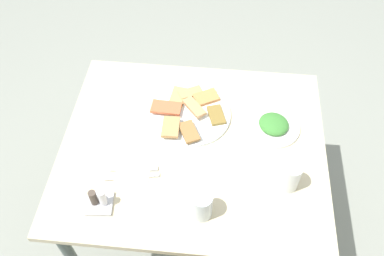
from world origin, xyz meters
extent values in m
plane|color=gray|center=(0.00, 0.00, 0.00)|extent=(6.00, 6.00, 0.00)
cube|color=beige|center=(0.00, 0.00, 0.72)|extent=(1.02, 0.86, 0.02)
cylinder|color=#46534E|center=(-0.45, -0.37, 0.35)|extent=(0.04, 0.04, 0.70)
cylinder|color=#46534E|center=(0.45, -0.37, 0.35)|extent=(0.04, 0.04, 0.70)
cylinder|color=white|center=(0.02, -0.15, 0.73)|extent=(0.33, 0.33, 0.01)
cube|color=tan|center=(0.01, -0.16, 0.77)|extent=(0.10, 0.11, 0.01)
cube|color=#D9673F|center=(0.12, -0.15, 0.76)|extent=(0.12, 0.07, 0.01)
cube|color=#9E703E|center=(0.02, -0.04, 0.76)|extent=(0.10, 0.12, 0.01)
cube|color=tan|center=(0.04, -0.25, 0.75)|extent=(0.11, 0.09, 0.01)
cube|color=tan|center=(0.09, -0.05, 0.76)|extent=(0.07, 0.10, 0.01)
cube|color=#D78A4B|center=(-0.03, -0.23, 0.75)|extent=(0.12, 0.11, 0.02)
cube|color=olive|center=(-0.08, -0.14, 0.75)|extent=(0.09, 0.11, 0.01)
cube|color=tan|center=(0.09, -0.22, 0.75)|extent=(0.07, 0.12, 0.01)
cylinder|color=white|center=(-0.31, -0.12, 0.73)|extent=(0.21, 0.21, 0.01)
ellipsoid|color=#3E8435|center=(-0.31, -0.12, 0.75)|extent=(0.16, 0.16, 0.04)
cylinder|color=silver|center=(-0.35, 0.15, 0.79)|extent=(0.07, 0.07, 0.12)
cylinder|color=silver|center=(-0.06, 0.28, 0.79)|extent=(0.07, 0.07, 0.11)
cube|color=white|center=(0.21, 0.15, 0.73)|extent=(0.12, 0.12, 0.00)
cube|color=silver|center=(0.21, 0.13, 0.73)|extent=(0.18, 0.04, 0.00)
cube|color=silver|center=(0.21, 0.17, 0.73)|extent=(0.20, 0.05, 0.00)
cube|color=#B2B2B7|center=(0.30, 0.29, 0.73)|extent=(0.10, 0.10, 0.01)
cylinder|color=white|center=(0.28, 0.29, 0.78)|extent=(0.03, 0.03, 0.07)
cylinder|color=#4D4036|center=(0.31, 0.29, 0.77)|extent=(0.03, 0.03, 0.07)
camera|label=1|loc=(-0.09, 0.92, 2.01)|focal=38.35mm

